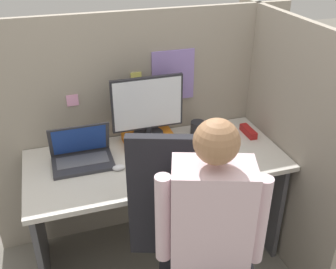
# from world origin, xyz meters

# --- Properties ---
(cubicle_panel_back) EXTENTS (2.03, 0.05, 1.55)m
(cubicle_panel_back) POSITION_xyz_m (0.00, 0.71, 0.78)
(cubicle_panel_back) COLOR gray
(cubicle_panel_back) RESTS_ON ground
(cubicle_panel_right) EXTENTS (0.04, 1.32, 1.55)m
(cubicle_panel_right) POSITION_xyz_m (0.79, 0.27, 0.77)
(cubicle_panel_right) COLOR gray
(cubicle_panel_right) RESTS_ON ground
(desk) EXTENTS (1.53, 0.68, 0.75)m
(desk) POSITION_xyz_m (0.00, 0.34, 0.57)
(desk) COLOR beige
(desk) RESTS_ON ground
(paper_box) EXTENTS (0.31, 0.21, 0.06)m
(paper_box) POSITION_xyz_m (0.01, 0.54, 0.78)
(paper_box) COLOR orange
(paper_box) RESTS_ON desk
(monitor) EXTENTS (0.44, 0.19, 0.38)m
(monitor) POSITION_xyz_m (0.01, 0.54, 1.00)
(monitor) COLOR #232328
(monitor) RESTS_ON paper_box
(laptop) EXTENTS (0.35, 0.23, 0.24)m
(laptop) POSITION_xyz_m (-0.43, 0.43, 0.80)
(laptop) COLOR #2D2D33
(laptop) RESTS_ON desk
(mouse) EXTENTS (0.07, 0.05, 0.03)m
(mouse) POSITION_xyz_m (-0.24, 0.29, 0.77)
(mouse) COLOR silver
(mouse) RESTS_ON desk
(stapler) EXTENTS (0.05, 0.16, 0.04)m
(stapler) POSITION_xyz_m (0.66, 0.44, 0.77)
(stapler) COLOR #A31919
(stapler) RESTS_ON desk
(carrot_toy) EXTENTS (0.04, 0.15, 0.04)m
(carrot_toy) POSITION_xyz_m (-0.02, 0.09, 0.77)
(carrot_toy) COLOR orange
(carrot_toy) RESTS_ON desk
(office_chair) EXTENTS (0.59, 0.63, 1.18)m
(office_chair) POSITION_xyz_m (-0.01, -0.29, 0.60)
(office_chair) COLOR black
(office_chair) RESTS_ON ground
(person) EXTENTS (0.46, 0.50, 1.36)m
(person) POSITION_xyz_m (0.05, -0.45, 0.79)
(person) COLOR black
(person) RESTS_ON ground
(coffee_mug) EXTENTS (0.09, 0.09, 0.09)m
(coffee_mug) POSITION_xyz_m (0.35, 0.56, 0.80)
(coffee_mug) COLOR #232328
(coffee_mug) RESTS_ON desk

